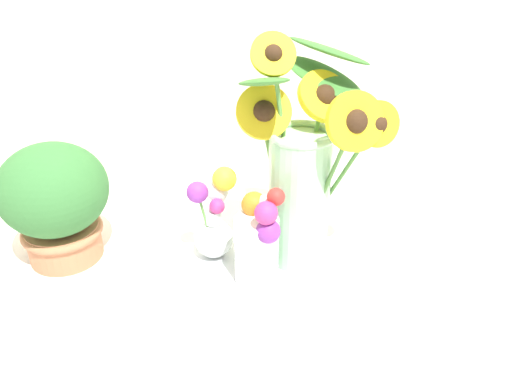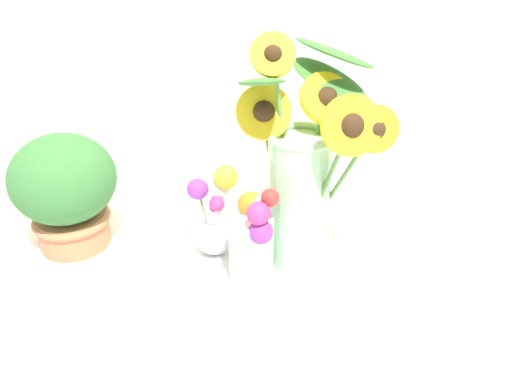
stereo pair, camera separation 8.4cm
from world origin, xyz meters
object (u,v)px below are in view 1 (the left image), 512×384
at_px(mason_jar_sunflowers, 302,172).
at_px(potted_plant, 55,200).
at_px(vase_small_center, 258,240).
at_px(vase_bulb_right, 214,220).
at_px(serving_tray, 256,256).

relative_size(mason_jar_sunflowers, potted_plant, 1.79).
distance_m(mason_jar_sunflowers, vase_small_center, 0.13).
height_order(vase_small_center, potted_plant, potted_plant).
bearing_deg(vase_small_center, vase_bulb_right, 123.51).
relative_size(serving_tray, vase_bulb_right, 2.50).
height_order(vase_bulb_right, potted_plant, potted_plant).
bearing_deg(mason_jar_sunflowers, vase_bulb_right, 166.06).
distance_m(serving_tray, vase_bulb_right, 0.11).
distance_m(vase_bulb_right, potted_plant, 0.28).
bearing_deg(mason_jar_sunflowers, vase_small_center, -148.53).
bearing_deg(serving_tray, potted_plant, 165.07).
distance_m(serving_tray, mason_jar_sunflowers, 0.19).
xyz_separation_m(serving_tray, vase_small_center, (-0.01, -0.07, 0.09)).
height_order(mason_jar_sunflowers, vase_bulb_right, mason_jar_sunflowers).
xyz_separation_m(mason_jar_sunflowers, vase_small_center, (-0.09, -0.05, -0.09)).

